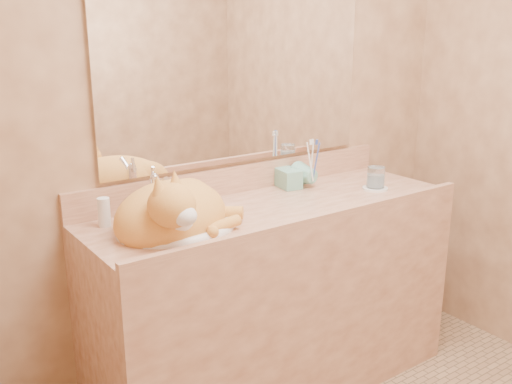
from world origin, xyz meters
TOP-DOWN VIEW (x-y plane):
  - wall_back at (0.00, 1.00)m, footprint 2.40×0.02m
  - vanity_counter at (0.00, 0.72)m, footprint 1.60×0.55m
  - mirror at (0.00, 0.99)m, footprint 1.30×0.02m
  - sink_basin at (-0.47, 0.70)m, footprint 0.49×0.44m
  - faucet at (-0.47, 0.87)m, footprint 0.07×0.14m
  - cat at (-0.49, 0.69)m, footprint 0.57×0.52m
  - soap_dispenser at (0.20, 0.85)m, footprint 0.10×0.10m
  - toothbrush_cup at (0.29, 0.83)m, footprint 0.12×0.12m
  - toothbrushes at (0.29, 0.83)m, footprint 0.04×0.04m
  - saucer at (0.51, 0.66)m, footprint 0.11×0.11m
  - water_glass at (0.51, 0.66)m, footprint 0.08×0.08m
  - lotion_bottle at (-0.67, 0.89)m, footprint 0.05×0.05m

SIDE VIEW (x-z plane):
  - vanity_counter at x=0.00m, z-range 0.00..0.85m
  - saucer at x=0.51m, z-range 0.85..0.86m
  - toothbrush_cup at x=0.29m, z-range 0.85..0.95m
  - lotion_bottle at x=-0.67m, z-range 0.85..0.96m
  - water_glass at x=0.51m, z-range 0.86..0.95m
  - sink_basin at x=-0.47m, z-range 0.85..0.99m
  - cat at x=-0.49m, z-range 0.80..1.06m
  - faucet at x=-0.47m, z-range 0.85..1.04m
  - soap_dispenser at x=0.20m, z-range 0.85..1.04m
  - toothbrushes at x=0.29m, z-range 0.87..1.10m
  - wall_back at x=0.00m, z-range 0.00..2.50m
  - mirror at x=0.00m, z-range 0.99..1.79m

